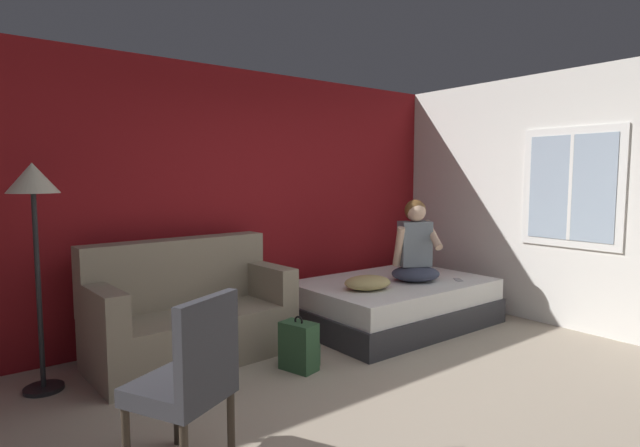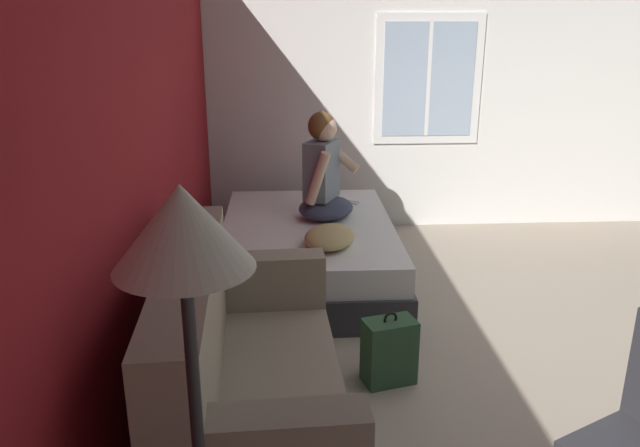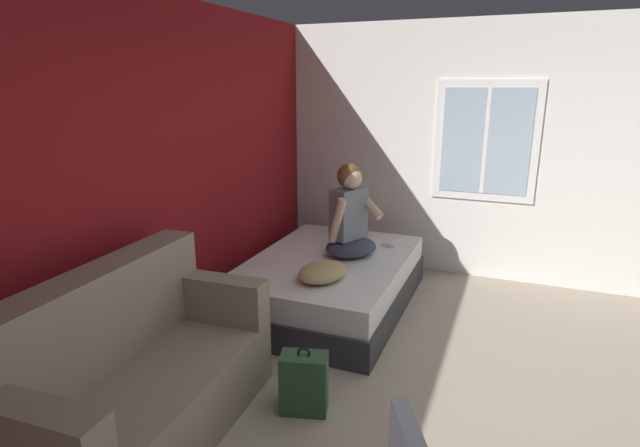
{
  "view_description": "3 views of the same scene",
  "coord_description": "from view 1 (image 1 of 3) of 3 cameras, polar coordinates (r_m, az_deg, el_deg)",
  "views": [
    {
      "loc": [
        -2.41,
        -2.08,
        1.6
      ],
      "look_at": [
        0.33,
        1.46,
        1.18
      ],
      "focal_mm": 28.0,
      "sensor_mm": 36.0,
      "label": 1
    },
    {
      "loc": [
        -3.31,
        1.78,
        2.09
      ],
      "look_at": [
        0.64,
        1.57,
        0.76
      ],
      "focal_mm": 35.0,
      "sensor_mm": 36.0,
      "label": 2
    },
    {
      "loc": [
        -2.66,
        0.05,
        2.06
      ],
      "look_at": [
        0.43,
        1.3,
        1.12
      ],
      "focal_mm": 28.0,
      "sensor_mm": 36.0,
      "label": 3
    }
  ],
  "objects": [
    {
      "name": "floor_lamp",
      "position": [
        4.16,
        -29.91,
        2.32
      ],
      "size": [
        0.36,
        0.36,
        1.7
      ],
      "color": "black",
      "rests_on": "ground"
    },
    {
      "name": "couch",
      "position": [
        4.6,
        -14.7,
        -9.99
      ],
      "size": [
        1.74,
        0.9,
        1.04
      ],
      "color": "gray",
      "rests_on": "ground"
    },
    {
      "name": "backpack",
      "position": [
        4.26,
        -2.36,
        -13.9
      ],
      "size": [
        0.29,
        0.34,
        0.46
      ],
      "color": "#2D5133",
      "rests_on": "ground"
    },
    {
      "name": "throw_pillow",
      "position": [
        5.0,
        5.46,
        -6.74
      ],
      "size": [
        0.56,
        0.47,
        0.14
      ],
      "primitive_type": "ellipsoid",
      "rotation": [
        0.0,
        0.0,
        -0.27
      ],
      "color": "tan",
      "rests_on": "bed"
    },
    {
      "name": "ground_plane",
      "position": [
        3.56,
        10.97,
        -21.4
      ],
      "size": [
        40.0,
        40.0,
        0.0
      ],
      "primitive_type": "plane",
      "color": "tan"
    },
    {
      "name": "cell_phone",
      "position": [
        5.64,
        15.51,
        -6.21
      ],
      "size": [
        0.14,
        0.16,
        0.01
      ],
      "primitive_type": "cube",
      "rotation": [
        0.0,
        0.0,
        2.54
      ],
      "color": "#B7B7BC",
      "rests_on": "bed"
    },
    {
      "name": "wall_back_accent",
      "position": [
        5.3,
        -10.67,
        2.6
      ],
      "size": [
        10.59,
        0.16,
        2.7
      ],
      "primitive_type": "cube",
      "color": "maroon",
      "rests_on": "ground"
    },
    {
      "name": "person_seated",
      "position": [
        5.45,
        10.83,
        -2.77
      ],
      "size": [
        0.66,
        0.62,
        0.88
      ],
      "color": "#383D51",
      "rests_on": "bed"
    },
    {
      "name": "wall_side_with_window",
      "position": [
        5.69,
        30.7,
        2.14
      ],
      "size": [
        0.19,
        6.5,
        2.7
      ],
      "color": "silver",
      "rests_on": "ground"
    },
    {
      "name": "bed",
      "position": [
        5.53,
        8.43,
        -8.93
      ],
      "size": [
        2.06,
        1.41,
        0.48
      ],
      "color": "#2D2D33",
      "rests_on": "ground"
    },
    {
      "name": "side_chair",
      "position": [
        2.87,
        -14.73,
        -16.64
      ],
      "size": [
        0.62,
        0.62,
        0.98
      ],
      "color": "#382D23",
      "rests_on": "ground"
    }
  ]
}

